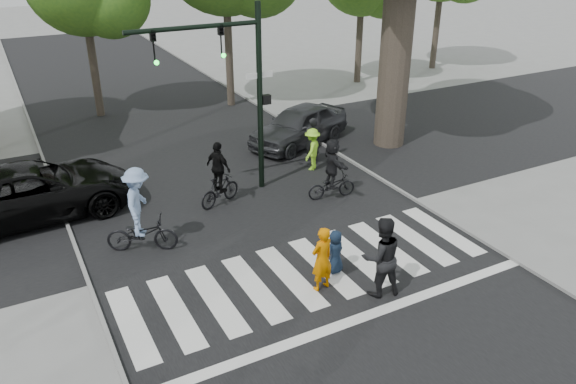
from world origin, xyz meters
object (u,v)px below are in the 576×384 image
(cyclist_left, at_px, (140,216))
(cyclist_right, at_px, (332,172))
(car_suv, at_px, (33,191))
(pedestrian_adult, at_px, (381,257))
(car_grey, at_px, (299,125))
(pedestrian_child, at_px, (335,252))
(traffic_signal, at_px, (234,75))
(cyclist_mid, at_px, (219,179))
(pedestrian_woman, at_px, (322,259))

(cyclist_left, height_order, cyclist_right, cyclist_left)
(cyclist_left, height_order, car_suv, cyclist_left)
(pedestrian_adult, xyz_separation_m, car_suv, (-6.78, 8.10, -0.18))
(pedestrian_adult, xyz_separation_m, cyclist_left, (-4.46, 4.62, 0.03))
(cyclist_right, xyz_separation_m, car_grey, (1.48, 4.83, -0.12))
(cyclist_right, bearing_deg, pedestrian_child, -120.91)
(traffic_signal, distance_m, cyclist_mid, 3.22)
(pedestrian_adult, height_order, cyclist_mid, cyclist_mid)
(cyclist_left, distance_m, cyclist_right, 6.24)
(cyclist_right, bearing_deg, traffic_signal, 143.44)
(car_suv, bearing_deg, car_grey, -83.89)
(traffic_signal, distance_m, cyclist_left, 5.20)
(pedestrian_adult, height_order, car_suv, pedestrian_adult)
(traffic_signal, bearing_deg, pedestrian_woman, -94.08)
(cyclist_mid, bearing_deg, traffic_signal, 32.79)
(cyclist_mid, bearing_deg, pedestrian_adult, -75.80)
(cyclist_right, bearing_deg, pedestrian_woman, -124.84)
(pedestrian_woman, height_order, cyclist_mid, cyclist_mid)
(cyclist_mid, bearing_deg, cyclist_right, -20.69)
(cyclist_right, bearing_deg, cyclist_left, -176.83)
(traffic_signal, xyz_separation_m, car_grey, (3.95, 3.00, -3.12))
(pedestrian_adult, bearing_deg, car_suv, -38.04)
(traffic_signal, height_order, cyclist_left, traffic_signal)
(cyclist_right, bearing_deg, car_suv, 159.87)
(traffic_signal, relative_size, pedestrian_child, 5.12)
(traffic_signal, xyz_separation_m, pedestrian_adult, (0.70, -6.80, -2.89))
(pedestrian_adult, bearing_deg, car_grey, -96.31)
(pedestrian_child, bearing_deg, cyclist_right, -137.29)
(car_suv, xyz_separation_m, car_grey, (10.03, 1.69, -0.05))
(cyclist_left, xyz_separation_m, car_grey, (7.71, 5.17, -0.26))
(car_suv, bearing_deg, pedestrian_woman, -145.65)
(traffic_signal, distance_m, pedestrian_adult, 7.42)
(traffic_signal, xyz_separation_m, cyclist_right, (2.47, -1.83, -3.00))
(traffic_signal, bearing_deg, cyclist_left, -149.99)
(cyclist_right, height_order, car_suv, cyclist_right)
(pedestrian_child, bearing_deg, car_suv, -63.47)
(pedestrian_child, bearing_deg, pedestrian_adult, 92.68)
(cyclist_mid, relative_size, cyclist_right, 1.03)
(cyclist_left, bearing_deg, cyclist_right, 3.17)
(cyclist_left, xyz_separation_m, cyclist_right, (6.23, 0.35, -0.14))
(cyclist_mid, bearing_deg, pedestrian_woman, -85.24)
(pedestrian_child, height_order, cyclist_right, cyclist_right)
(traffic_signal, bearing_deg, cyclist_right, -36.56)
(pedestrian_child, relative_size, pedestrian_adult, 0.58)
(traffic_signal, xyz_separation_m, pedestrian_child, (0.26, -5.52, -3.31))
(pedestrian_child, relative_size, cyclist_mid, 0.56)
(pedestrian_adult, relative_size, cyclist_left, 0.84)
(traffic_signal, height_order, cyclist_right, traffic_signal)
(pedestrian_woman, height_order, cyclist_right, cyclist_right)
(pedestrian_child, bearing_deg, pedestrian_woman, 17.97)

